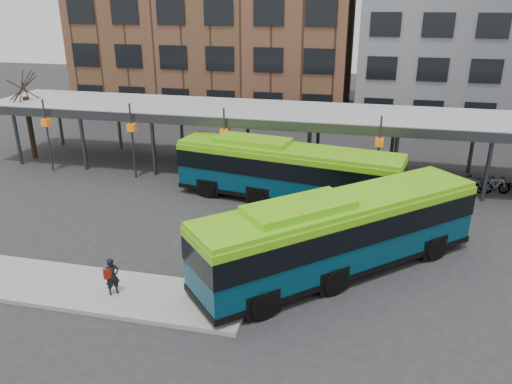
# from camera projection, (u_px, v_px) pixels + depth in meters

# --- Properties ---
(ground) EXTENTS (120.00, 120.00, 0.00)m
(ground) POSITION_uv_depth(u_px,v_px,m) (229.00, 268.00, 21.44)
(ground) COLOR #28282B
(ground) RESTS_ON ground
(boarding_island) EXTENTS (14.00, 3.00, 0.18)m
(boarding_island) POSITION_uv_depth(u_px,v_px,m) (76.00, 287.00, 19.84)
(boarding_island) COLOR gray
(boarding_island) RESTS_ON ground
(canopy) EXTENTS (40.00, 6.53, 4.80)m
(canopy) POSITION_uv_depth(u_px,v_px,m) (283.00, 114.00, 31.70)
(canopy) COLOR #999B9E
(canopy) RESTS_ON ground
(tree) EXTENTS (1.64, 1.64, 5.60)m
(tree) POSITION_uv_depth(u_px,v_px,m) (30.00, 125.00, 35.20)
(tree) COLOR black
(tree) RESTS_ON ground
(building_grey) EXTENTS (24.00, 14.00, 20.00)m
(building_grey) POSITION_uv_depth(u_px,v_px,m) (504.00, 7.00, 43.46)
(building_grey) COLOR slate
(building_grey) RESTS_ON ground
(bus_front) EXTENTS (11.32, 10.77, 3.56)m
(bus_front) POSITION_uv_depth(u_px,v_px,m) (340.00, 232.00, 20.50)
(bus_front) COLOR #06364A
(bus_front) RESTS_ON ground
(bus_rear) EXTENTS (12.86, 4.81, 3.47)m
(bus_rear) POSITION_uv_depth(u_px,v_px,m) (286.00, 171.00, 27.85)
(bus_rear) COLOR #06364A
(bus_rear) RESTS_ON ground
(pedestrian) EXTENTS (0.63, 0.64, 1.50)m
(pedestrian) POSITION_uv_depth(u_px,v_px,m) (112.00, 276.00, 18.99)
(pedestrian) COLOR black
(pedestrian) RESTS_ON boarding_island
(bike_rack) EXTENTS (5.31, 1.49, 1.08)m
(bike_rack) POSITION_uv_depth(u_px,v_px,m) (493.00, 185.00, 29.46)
(bike_rack) COLOR slate
(bike_rack) RESTS_ON ground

